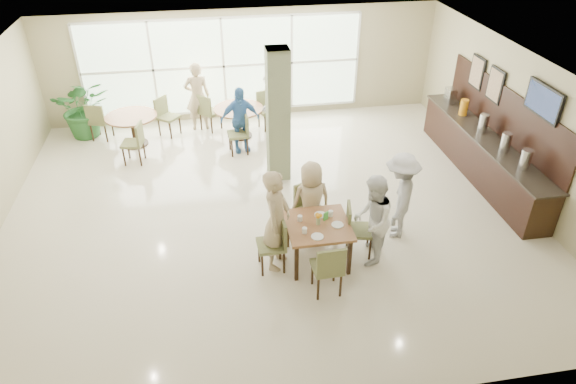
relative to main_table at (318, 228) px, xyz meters
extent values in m
plane|color=beige|center=(-0.62, 1.70, -0.67)|extent=(10.00, 10.00, 0.00)
plane|color=white|center=(-0.62, 1.70, 2.13)|extent=(10.00, 10.00, 0.00)
plane|color=tan|center=(-0.62, 6.20, 0.73)|extent=(10.00, 0.00, 10.00)
plane|color=tan|center=(-0.62, -2.80, 0.73)|extent=(10.00, 0.00, 10.00)
plane|color=tan|center=(4.38, 1.70, 0.73)|extent=(0.00, 9.00, 9.00)
plane|color=silver|center=(-1.12, 6.17, 0.73)|extent=(7.00, 0.00, 7.00)
cube|color=#616E4C|center=(-0.22, 2.90, 0.73)|extent=(0.45, 0.45, 2.80)
cube|color=brown|center=(0.00, 0.00, 0.06)|extent=(1.04, 1.04, 0.05)
cube|color=black|center=(-0.44, -0.44, -0.32)|extent=(0.06, 0.06, 0.70)
cube|color=black|center=(0.44, -0.44, -0.32)|extent=(0.06, 0.06, 0.70)
cube|color=black|center=(-0.44, 0.44, -0.32)|extent=(0.06, 0.06, 0.70)
cube|color=black|center=(0.44, 0.44, -0.32)|extent=(0.06, 0.06, 0.70)
cylinder|color=brown|center=(-3.41, 4.95, 0.06)|extent=(1.20, 1.20, 0.04)
cylinder|color=black|center=(-3.41, 4.95, -0.31)|extent=(0.10, 0.10, 0.71)
cylinder|color=black|center=(-3.41, 4.95, -0.65)|extent=(0.60, 0.60, 0.03)
cylinder|color=brown|center=(-0.88, 4.99, 0.06)|extent=(1.21, 1.21, 0.04)
cylinder|color=black|center=(-0.88, 4.99, -0.31)|extent=(0.10, 0.10, 0.71)
cylinder|color=black|center=(-0.88, 4.99, -0.65)|extent=(0.60, 0.60, 0.03)
cylinder|color=white|center=(-0.27, -0.20, 0.13)|extent=(0.08, 0.08, 0.10)
cylinder|color=white|center=(0.25, 0.19, 0.13)|extent=(0.08, 0.08, 0.10)
cylinder|color=white|center=(-0.28, 0.14, 0.13)|extent=(0.08, 0.08, 0.10)
cylinder|color=white|center=(-0.09, -0.34, 0.09)|extent=(0.20, 0.20, 0.01)
cylinder|color=white|center=(0.09, 0.25, 0.09)|extent=(0.20, 0.20, 0.01)
cylinder|color=white|center=(0.30, -0.08, 0.09)|extent=(0.20, 0.20, 0.01)
cylinder|color=#99B27F|center=(0.00, 0.00, 0.14)|extent=(0.07, 0.07, 0.12)
sphere|color=orange|center=(0.03, 0.00, 0.25)|extent=(0.07, 0.07, 0.07)
sphere|color=orange|center=(-0.02, 0.03, 0.25)|extent=(0.07, 0.07, 0.07)
sphere|color=orange|center=(-0.01, -0.03, 0.25)|extent=(0.07, 0.07, 0.07)
cube|color=green|center=(0.15, 0.10, 0.16)|extent=(0.09, 0.07, 0.15)
cube|color=black|center=(4.06, 2.20, -0.22)|extent=(0.60, 4.60, 0.90)
cube|color=black|center=(4.06, 2.20, 0.25)|extent=(0.64, 4.70, 0.04)
cube|color=black|center=(4.35, 2.20, 0.78)|extent=(0.04, 4.60, 1.00)
cylinder|color=silver|center=(4.06, 0.80, 0.47)|extent=(0.20, 0.20, 0.40)
cylinder|color=silver|center=(4.06, 1.50, 0.47)|extent=(0.20, 0.20, 0.40)
cylinder|color=silver|center=(4.06, 2.40, 0.47)|extent=(0.20, 0.20, 0.40)
cylinder|color=orange|center=(4.06, 3.30, 0.45)|extent=(0.18, 0.18, 0.36)
cube|color=silver|center=(4.06, 4.00, 0.45)|extent=(0.18, 0.30, 0.36)
cube|color=black|center=(4.32, 1.10, 1.48)|extent=(0.06, 1.00, 0.58)
cube|color=#7F99CC|center=(4.30, 1.10, 1.48)|extent=(0.01, 0.92, 0.50)
cube|color=black|center=(4.33, 2.70, 1.18)|extent=(0.04, 0.55, 0.70)
cube|color=brown|center=(4.31, 2.70, 1.18)|extent=(0.01, 0.47, 0.62)
cube|color=black|center=(4.33, 3.50, 1.18)|extent=(0.04, 0.55, 0.70)
cube|color=brown|center=(4.31, 3.50, 1.18)|extent=(0.01, 0.47, 0.62)
imported|color=#255D27|center=(-4.58, 5.65, 0.07)|extent=(1.47, 1.47, 1.48)
imported|color=tan|center=(-0.68, 0.02, 0.23)|extent=(0.66, 0.77, 1.79)
imported|color=tan|center=(0.02, 0.68, 0.09)|extent=(0.79, 0.53, 1.50)
imported|color=white|center=(0.88, -0.12, 0.14)|extent=(0.84, 0.95, 1.61)
imported|color=#A7A6A9|center=(1.58, 0.50, 0.15)|extent=(1.00, 1.21, 1.63)
imported|color=#3B70B1|center=(-0.91, 4.22, 0.11)|extent=(0.97, 0.64, 1.56)
imported|color=white|center=(-0.02, 5.00, 0.20)|extent=(0.94, 1.70, 1.74)
imported|color=tan|center=(-1.84, 5.59, 0.20)|extent=(0.65, 0.45, 1.74)
camera|label=1|loc=(-1.62, -6.61, 5.04)|focal=32.00mm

